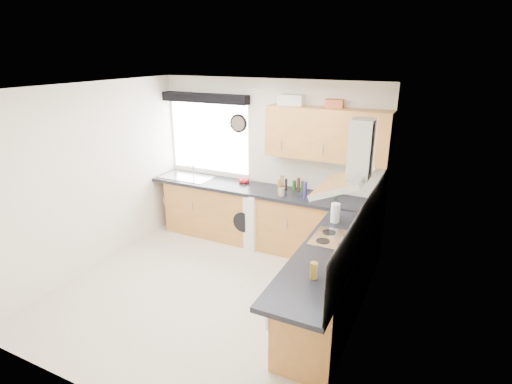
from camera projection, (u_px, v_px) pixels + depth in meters
The scene contains 34 objects.
ground_plane at pixel (209, 291), 5.04m from camera, with size 3.60×3.60×0.00m, color beige.
ceiling at pixel (200, 88), 4.21m from camera, with size 3.60×3.60×0.02m, color white.
wall_back at pixel (268, 162), 6.16m from camera, with size 3.60×0.02×2.50m, color silver.
wall_front at pixel (79, 271), 3.10m from camera, with size 3.60×0.02×2.50m, color silver.
wall_left at pixel (92, 178), 5.37m from camera, with size 0.02×3.60×2.50m, color silver.
wall_right at pixel (361, 227), 3.89m from camera, with size 0.02×3.60×2.50m, color silver.
window at pixel (209, 137), 6.48m from camera, with size 1.40×0.02×1.10m, color silver.
window_blind at pixel (205, 98), 6.19m from camera, with size 1.50×0.18×0.14m, color black.
splashback at pixel (366, 222), 4.17m from camera, with size 0.01×3.00×0.54m, color white.
base_cab_back at pixel (254, 216), 6.22m from camera, with size 3.00×0.58×0.86m, color #A1672E.
base_cab_corner at pixel (357, 236), 5.56m from camera, with size 0.60×0.60×0.86m, color #A1672E.
base_cab_right at pixel (331, 285), 4.41m from camera, with size 0.58×2.10×0.86m, color #A1672E.
worktop_back at pixel (260, 190), 6.02m from camera, with size 3.60×0.62×0.05m, color black.
worktop_right at pixel (329, 254), 4.13m from camera, with size 0.62×2.42×0.05m, color black.
sink at pixel (187, 175), 6.55m from camera, with size 0.84×0.46×0.10m, color #B4B5B6, non-canonical shape.
oven at pixel (334, 278), 4.54m from camera, with size 0.56×0.58×0.85m, color black.
hob_plate at pixel (337, 239), 4.38m from camera, with size 0.52×0.52×0.01m, color #B4B5B6.
extractor_hood at pixel (352, 165), 4.05m from camera, with size 0.52×0.78×0.66m, color #B4B5B6, non-canonical shape.
upper_cabinets at pixel (327, 134), 5.43m from camera, with size 1.70×0.35×0.70m, color #A1672E.
washing_machine at pixel (252, 215), 6.25m from camera, with size 0.60×0.58×0.87m, color silver.
wall_clock at pixel (238, 124), 6.14m from camera, with size 0.29×0.29×0.04m, color black.
casserole at pixel (292, 100), 5.60m from camera, with size 0.35×0.25×0.15m, color silver.
storage_box at pixel (334, 103), 5.36m from camera, with size 0.24×0.20×0.11m, color #C85D37.
utensil_pot at pixel (282, 192), 5.69m from camera, with size 0.09×0.09×0.12m, color gray.
kitchen_roll at pixel (335, 213), 4.80m from camera, with size 0.11×0.11×0.24m, color silver.
tomato_cluster at pixel (244, 181), 6.27m from camera, with size 0.15×0.15×0.07m, color #A31014, non-canonical shape.
jar_0 at pixel (302, 187), 5.80m from camera, with size 0.04×0.04×0.18m, color #1F4719.
jar_1 at pixel (294, 186), 5.91m from camera, with size 0.06×0.06×0.15m, color #1A4518.
jar_2 at pixel (279, 187), 5.70m from camera, with size 0.05×0.05×0.23m, color brown.
jar_3 at pixel (305, 190), 5.56m from camera, with size 0.05×0.05×0.25m, color navy.
jar_4 at pixel (286, 184), 5.92m from camera, with size 0.04×0.04×0.17m, color black.
jar_5 at pixel (336, 192), 5.63m from camera, with size 0.05×0.05×0.15m, color #1D511D.
jar_6 at pixel (299, 184), 5.91m from camera, with size 0.05×0.05×0.19m, color #52231D.
bottle_0 at pixel (314, 271), 3.61m from camera, with size 0.07×0.07×0.16m, color olive.
Camera 1 is at (2.42, -3.65, 2.87)m, focal length 28.00 mm.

